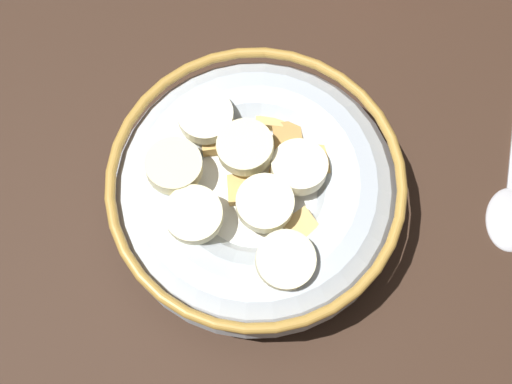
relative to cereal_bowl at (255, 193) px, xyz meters
The scene contains 2 objects.
ground_plane 3.87cm from the cereal_bowl, 113.09° to the right, with size 94.33×94.33×2.00cm, color #332116.
cereal_bowl is the anchor object (origin of this frame).
Camera 1 is at (-12.19, 4.09, 41.34)cm, focal length 49.51 mm.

